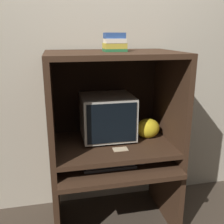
{
  "coord_description": "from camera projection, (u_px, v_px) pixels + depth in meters",
  "views": [
    {
      "loc": [
        -0.42,
        -1.59,
        1.58
      ],
      "look_at": [
        -0.01,
        0.33,
        1.0
      ],
      "focal_mm": 42.0,
      "sensor_mm": 36.0,
      "label": 1
    }
  ],
  "objects": [
    {
      "name": "wall_back",
      "position": [
        104.0,
        68.0,
        2.33
      ],
      "size": [
        6.0,
        0.06,
        2.6
      ],
      "color": "#B2A893",
      "rests_on": "ground_plane"
    },
    {
      "name": "paper_card",
      "position": [
        120.0,
        149.0,
        1.99
      ],
      "size": [
        0.11,
        0.07,
        0.0
      ],
      "color": "#CCB28C",
      "rests_on": "desk_monitor_shelf"
    },
    {
      "name": "mouse",
      "position": [
        142.0,
        162.0,
        2.02
      ],
      "size": [
        0.07,
        0.05,
        0.03
      ],
      "color": "#28282B",
      "rests_on": "desk_base"
    },
    {
      "name": "desk_monitor_shelf",
      "position": [
        113.0,
        146.0,
        2.13
      ],
      "size": [
        0.99,
        0.67,
        0.12
      ],
      "color": "#382316",
      "rests_on": "desk_base"
    },
    {
      "name": "book_stack",
      "position": [
        115.0,
        43.0,
        1.91
      ],
      "size": [
        0.16,
        0.13,
        0.13
      ],
      "color": "#236638",
      "rests_on": "hutch_upper"
    },
    {
      "name": "hutch_upper",
      "position": [
        112.0,
        84.0,
        2.03
      ],
      "size": [
        0.99,
        0.67,
        0.72
      ],
      "color": "#382316",
      "rests_on": "desk_monitor_shelf"
    },
    {
      "name": "desk_base",
      "position": [
        114.0,
        183.0,
        2.17
      ],
      "size": [
        0.99,
        0.74,
        0.62
      ],
      "color": "#382316",
      "rests_on": "ground_plane"
    },
    {
      "name": "keyboard",
      "position": [
        109.0,
        166.0,
        1.97
      ],
      "size": [
        0.4,
        0.13,
        0.03
      ],
      "color": "#2D2D30",
      "rests_on": "desk_base"
    },
    {
      "name": "snack_bag",
      "position": [
        148.0,
        128.0,
        2.21
      ],
      "size": [
        0.2,
        0.15,
        0.17
      ],
      "color": "gold",
      "rests_on": "desk_monitor_shelf"
    },
    {
      "name": "crt_monitor",
      "position": [
        107.0,
        117.0,
        2.16
      ],
      "size": [
        0.42,
        0.39,
        0.37
      ],
      "color": "beige",
      "rests_on": "desk_monitor_shelf"
    }
  ]
}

